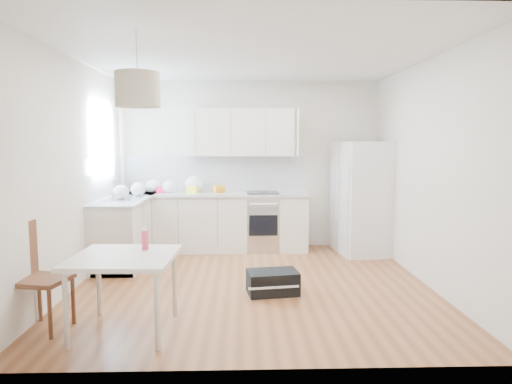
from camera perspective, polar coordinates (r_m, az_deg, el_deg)
floor at (r=5.64m, az=-0.43°, el=-11.45°), size 4.20×4.20×0.00m
ceiling at (r=5.47m, az=-0.46°, el=16.61°), size 4.20×4.20×0.00m
wall_back at (r=7.49m, az=-0.81°, el=3.41°), size 4.20×0.00×4.20m
wall_left at (r=5.74m, az=-21.90°, el=2.15°), size 0.00×4.20×4.20m
wall_right at (r=5.83m, az=20.68°, el=2.25°), size 0.00×4.20×4.20m
window_glassblock at (r=6.82m, az=-18.61°, el=6.19°), size 0.02×1.00×1.00m
cabinets_back at (r=7.31m, az=-5.48°, el=-3.87°), size 3.00×0.60×0.88m
cabinets_left at (r=6.91m, az=-15.83°, el=-4.66°), size 0.60×1.80×0.88m
counter_back at (r=7.24m, az=-5.52°, el=-0.28°), size 3.02×0.64×0.04m
counter_left at (r=6.84m, az=-15.94°, el=-0.86°), size 0.64×1.82×0.04m
backsplash_back at (r=7.50m, az=-5.39°, el=2.32°), size 3.00×0.01×0.58m
backsplash_left at (r=6.89m, az=-18.39°, el=1.70°), size 0.01×1.80×0.58m
upper_cabinets at (r=7.32m, az=-1.98°, el=7.46°), size 1.70×0.32×0.75m
range_oven at (r=7.30m, az=0.82°, el=-3.85°), size 0.50×0.61×0.88m
sink at (r=6.79m, az=-16.04°, el=-0.79°), size 0.50×0.80×0.16m
refrigerator at (r=7.22m, az=13.26°, el=-0.72°), size 0.92×0.95×1.73m
dining_table at (r=4.30m, az=-16.15°, el=-8.58°), size 0.93×0.93×0.70m
dining_chair at (r=4.63m, az=-25.07°, el=-9.63°), size 0.49×0.49×0.98m
drink_bottle at (r=4.43m, az=-13.71°, el=-5.64°), size 0.06×0.06×0.22m
gym_bag at (r=5.28m, az=2.09°, el=-11.22°), size 0.61×0.45×0.26m
pendant_lamp at (r=4.30m, az=-14.58°, el=12.29°), size 0.51×0.51×0.31m
grocery_bag_a at (r=7.45m, az=-12.76°, el=0.75°), size 0.23×0.20×0.21m
grocery_bag_b at (r=7.30m, az=-10.76°, el=0.64°), size 0.22×0.19×0.20m
grocery_bag_c at (r=7.31m, az=-7.68°, el=0.98°), size 0.30×0.25×0.27m
grocery_bag_d at (r=7.03m, az=-14.52°, el=0.34°), size 0.22×0.19×0.20m
grocery_bag_e at (r=6.67m, az=-16.53°, el=-0.01°), size 0.22×0.19×0.20m
snack_orange at (r=7.27m, az=-4.63°, el=0.36°), size 0.20×0.18×0.11m
snack_yellow at (r=7.23m, az=-7.93°, el=0.28°), size 0.19×0.16×0.11m
snack_red at (r=7.39m, az=-11.73°, el=0.32°), size 0.17×0.12×0.11m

